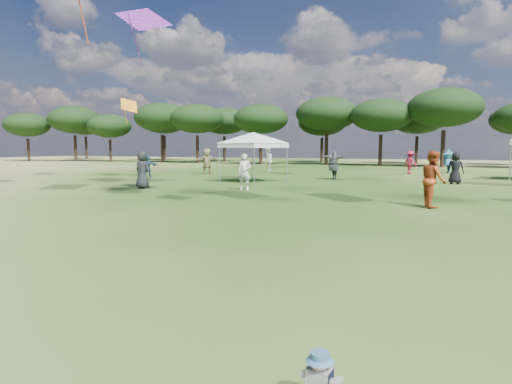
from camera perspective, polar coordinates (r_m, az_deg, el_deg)
tree_line at (r=48.41m, az=22.61°, el=9.69°), size 108.78×17.63×7.77m
tent_left at (r=23.75m, az=-0.37°, el=7.67°), size 5.30×5.30×3.07m
toddler at (r=3.56m, az=8.57°, el=-23.88°), size 0.32×0.35×0.45m
festival_crowd at (r=26.37m, az=13.13°, el=3.56°), size 28.07×22.02×1.92m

